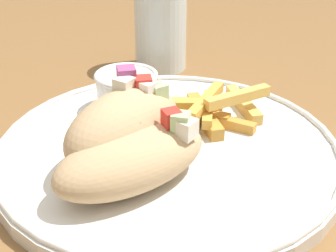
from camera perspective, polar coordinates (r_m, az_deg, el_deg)
table at (r=0.48m, az=-6.39°, el=-9.69°), size 1.52×1.52×0.75m
plate at (r=0.44m, az=0.00°, el=-2.81°), size 0.32×0.32×0.02m
pita_sandwich_near at (r=0.37m, az=-4.32°, el=-3.97°), size 0.14×0.09×0.06m
pita_sandwich_far at (r=0.40m, az=-5.34°, el=-0.06°), size 0.13×0.09×0.07m
fries_pile at (r=0.47m, az=3.53°, el=1.74°), size 0.16×0.11×0.03m
sauce_ramekin at (r=0.49m, az=-5.05°, el=4.48°), size 0.07×0.07×0.04m
water_glass at (r=0.63m, az=-0.93°, el=12.07°), size 0.07×0.07×0.13m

